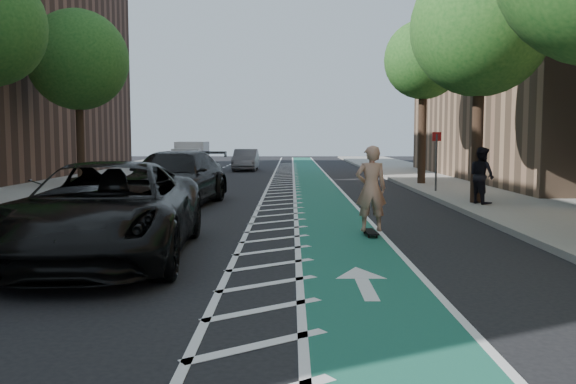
{
  "coord_description": "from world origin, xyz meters",
  "views": [
    {
      "loc": [
        1.87,
        -12.09,
        2.29
      ],
      "look_at": [
        1.8,
        1.01,
        1.1
      ],
      "focal_mm": 38.0,
      "sensor_mm": 36.0,
      "label": 1
    }
  ],
  "objects_px": {
    "suv_far": "(174,179)",
    "barrel_a": "(141,190)",
    "suv_near": "(107,211)",
    "skateboarder": "(371,188)"
  },
  "relations": [
    {
      "from": "skateboarder",
      "to": "suv_near",
      "type": "distance_m",
      "value": 5.91
    },
    {
      "from": "barrel_a",
      "to": "suv_near",
      "type": "bearing_deg",
      "value": -79.7
    },
    {
      "from": "suv_far",
      "to": "barrel_a",
      "type": "relative_size",
      "value": 6.79
    },
    {
      "from": "suv_far",
      "to": "barrel_a",
      "type": "height_order",
      "value": "suv_far"
    },
    {
      "from": "skateboarder",
      "to": "barrel_a",
      "type": "xyz_separation_m",
      "value": [
        -7.06,
        7.15,
        -0.67
      ]
    },
    {
      "from": "suv_near",
      "to": "skateboarder",
      "type": "bearing_deg",
      "value": 23.21
    },
    {
      "from": "suv_near",
      "to": "barrel_a",
      "type": "xyz_separation_m",
      "value": [
        -1.79,
        9.82,
        -0.48
      ]
    },
    {
      "from": "suv_far",
      "to": "skateboarder",
      "type": "bearing_deg",
      "value": -39.92
    },
    {
      "from": "skateboarder",
      "to": "suv_far",
      "type": "relative_size",
      "value": 0.32
    },
    {
      "from": "skateboarder",
      "to": "suv_near",
      "type": "height_order",
      "value": "skateboarder"
    }
  ]
}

